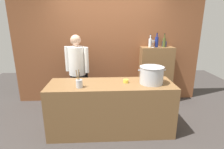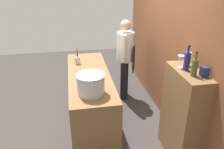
{
  "view_description": "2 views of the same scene",
  "coord_description": "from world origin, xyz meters",
  "px_view_note": "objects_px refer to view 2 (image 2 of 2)",
  "views": [
    {
      "loc": [
        -0.14,
        -2.88,
        1.91
      ],
      "look_at": [
        0.04,
        0.39,
        0.94
      ],
      "focal_mm": 28.81,
      "sensor_mm": 36.0,
      "label": 1
    },
    {
      "loc": [
        3.56,
        -0.25,
        2.51
      ],
      "look_at": [
        0.28,
        0.35,
        0.99
      ],
      "focal_mm": 36.65,
      "sensor_mm": 36.0,
      "label": 2
    }
  ],
  "objects_px": {
    "utensil_crock": "(77,60)",
    "butter_jar": "(92,79)",
    "stockpot_large": "(91,84)",
    "wine_bottle_clear": "(188,59)",
    "chef": "(125,55)",
    "wine_bottle_cobalt": "(187,61)",
    "spice_tin_navy": "(204,72)",
    "wine_glass_tall": "(181,59)",
    "wine_bottle_olive": "(195,67)"
  },
  "relations": [
    {
      "from": "wine_bottle_cobalt",
      "to": "wine_bottle_clear",
      "type": "distance_m",
      "value": 0.15
    },
    {
      "from": "wine_bottle_cobalt",
      "to": "wine_glass_tall",
      "type": "xyz_separation_m",
      "value": [
        -0.09,
        -0.04,
        -0.01
      ]
    },
    {
      "from": "utensil_crock",
      "to": "butter_jar",
      "type": "relative_size",
      "value": 3.31
    },
    {
      "from": "stockpot_large",
      "to": "wine_bottle_olive",
      "type": "bearing_deg",
      "value": 63.98
    },
    {
      "from": "stockpot_large",
      "to": "spice_tin_navy",
      "type": "height_order",
      "value": "spice_tin_navy"
    },
    {
      "from": "wine_bottle_clear",
      "to": "wine_glass_tall",
      "type": "relative_size",
      "value": 1.7
    },
    {
      "from": "wine_bottle_cobalt",
      "to": "wine_bottle_olive",
      "type": "height_order",
      "value": "wine_bottle_cobalt"
    },
    {
      "from": "chef",
      "to": "wine_bottle_clear",
      "type": "relative_size",
      "value": 5.84
    },
    {
      "from": "utensil_crock",
      "to": "wine_bottle_olive",
      "type": "height_order",
      "value": "wine_bottle_olive"
    },
    {
      "from": "wine_glass_tall",
      "to": "chef",
      "type": "bearing_deg",
      "value": -168.9
    },
    {
      "from": "stockpot_large",
      "to": "wine_bottle_cobalt",
      "type": "height_order",
      "value": "wine_bottle_cobalt"
    },
    {
      "from": "utensil_crock",
      "to": "wine_bottle_cobalt",
      "type": "height_order",
      "value": "wine_bottle_cobalt"
    },
    {
      "from": "chef",
      "to": "spice_tin_navy",
      "type": "relative_size",
      "value": 13.52
    },
    {
      "from": "utensil_crock",
      "to": "butter_jar",
      "type": "xyz_separation_m",
      "value": [
        0.77,
        0.19,
        -0.04
      ]
    },
    {
      "from": "stockpot_large",
      "to": "butter_jar",
      "type": "bearing_deg",
      "value": 173.05
    },
    {
      "from": "butter_jar",
      "to": "chef",
      "type": "bearing_deg",
      "value": 140.16
    },
    {
      "from": "stockpot_large",
      "to": "spice_tin_navy",
      "type": "relative_size",
      "value": 3.77
    },
    {
      "from": "spice_tin_navy",
      "to": "wine_bottle_olive",
      "type": "bearing_deg",
      "value": -110.72
    },
    {
      "from": "wine_bottle_cobalt",
      "to": "wine_bottle_clear",
      "type": "xyz_separation_m",
      "value": [
        -0.12,
        0.08,
        -0.02
      ]
    },
    {
      "from": "chef",
      "to": "butter_jar",
      "type": "bearing_deg",
      "value": 160.26
    },
    {
      "from": "chef",
      "to": "stockpot_large",
      "type": "relative_size",
      "value": 3.58
    },
    {
      "from": "wine_bottle_cobalt",
      "to": "spice_tin_navy",
      "type": "xyz_separation_m",
      "value": [
        0.22,
        0.12,
        -0.06
      ]
    },
    {
      "from": "utensil_crock",
      "to": "spice_tin_navy",
      "type": "relative_size",
      "value": 2.38
    },
    {
      "from": "chef",
      "to": "butter_jar",
      "type": "xyz_separation_m",
      "value": [
        0.92,
        -0.77,
        -0.04
      ]
    },
    {
      "from": "spice_tin_navy",
      "to": "wine_bottle_cobalt",
      "type": "bearing_deg",
      "value": -150.98
    },
    {
      "from": "wine_bottle_olive",
      "to": "wine_glass_tall",
      "type": "relative_size",
      "value": 1.82
    },
    {
      "from": "chef",
      "to": "wine_bottle_cobalt",
      "type": "relative_size",
      "value": 5.12
    },
    {
      "from": "wine_bottle_olive",
      "to": "spice_tin_navy",
      "type": "distance_m",
      "value": 0.13
    },
    {
      "from": "chef",
      "to": "spice_tin_navy",
      "type": "distance_m",
      "value": 2.08
    },
    {
      "from": "chef",
      "to": "stockpot_large",
      "type": "height_order",
      "value": "chef"
    },
    {
      "from": "stockpot_large",
      "to": "wine_glass_tall",
      "type": "xyz_separation_m",
      "value": [
        0.32,
        1.15,
        0.42
      ]
    },
    {
      "from": "stockpot_large",
      "to": "wine_bottle_clear",
      "type": "height_order",
      "value": "wine_bottle_clear"
    },
    {
      "from": "butter_jar",
      "to": "spice_tin_navy",
      "type": "relative_size",
      "value": 0.72
    },
    {
      "from": "wine_bottle_olive",
      "to": "spice_tin_navy",
      "type": "relative_size",
      "value": 2.48
    },
    {
      "from": "wine_glass_tall",
      "to": "wine_bottle_cobalt",
      "type": "bearing_deg",
      "value": 23.48
    },
    {
      "from": "spice_tin_navy",
      "to": "stockpot_large",
      "type": "bearing_deg",
      "value": -115.59
    },
    {
      "from": "butter_jar",
      "to": "wine_bottle_cobalt",
      "type": "xyz_separation_m",
      "value": [
        0.83,
        1.14,
        0.54
      ]
    },
    {
      "from": "wine_bottle_cobalt",
      "to": "wine_bottle_clear",
      "type": "relative_size",
      "value": 1.14
    },
    {
      "from": "wine_bottle_cobalt",
      "to": "stockpot_large",
      "type": "bearing_deg",
      "value": -108.96
    },
    {
      "from": "wine_bottle_clear",
      "to": "wine_bottle_olive",
      "type": "relative_size",
      "value": 0.93
    },
    {
      "from": "utensil_crock",
      "to": "wine_bottle_olive",
      "type": "bearing_deg",
      "value": 37.0
    },
    {
      "from": "wine_bottle_cobalt",
      "to": "spice_tin_navy",
      "type": "distance_m",
      "value": 0.26
    },
    {
      "from": "wine_bottle_clear",
      "to": "spice_tin_navy",
      "type": "height_order",
      "value": "wine_bottle_clear"
    },
    {
      "from": "utensil_crock",
      "to": "spice_tin_navy",
      "type": "distance_m",
      "value": 2.37
    },
    {
      "from": "chef",
      "to": "butter_jar",
      "type": "relative_size",
      "value": 18.74
    },
    {
      "from": "utensil_crock",
      "to": "wine_bottle_cobalt",
      "type": "relative_size",
      "value": 0.9
    },
    {
      "from": "wine_bottle_olive",
      "to": "stockpot_large",
      "type": "bearing_deg",
      "value": -116.02
    },
    {
      "from": "chef",
      "to": "wine_bottle_cobalt",
      "type": "bearing_deg",
      "value": -148.13
    },
    {
      "from": "wine_bottle_cobalt",
      "to": "spice_tin_navy",
      "type": "bearing_deg",
      "value": 29.02
    },
    {
      "from": "chef",
      "to": "wine_glass_tall",
      "type": "relative_size",
      "value": 9.9
    }
  ]
}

